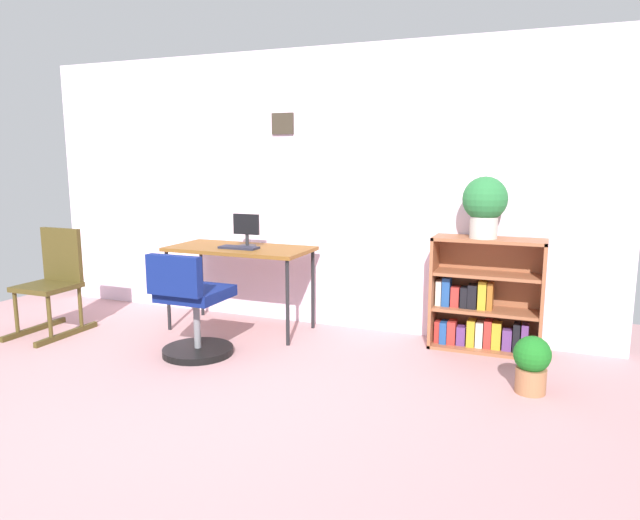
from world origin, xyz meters
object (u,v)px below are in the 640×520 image
desk (240,253)px  potted_plant_on_shelf (485,203)px  office_chair (192,311)px  keyboard (239,248)px  bookshelf_low (484,301)px  potted_plant_floor (532,363)px  monitor (247,230)px  rocking_chair (54,280)px

desk → potted_plant_on_shelf: size_ratio=2.64×
office_chair → keyboard: bearing=88.9°
potted_plant_on_shelf → desk: bearing=-174.2°
desk → office_chair: (0.02, -0.74, -0.31)m
bookshelf_low → potted_plant_on_shelf: 0.74m
keyboard → bookshelf_low: size_ratio=0.38×
bookshelf_low → potted_plant_floor: size_ratio=2.37×
monitor → potted_plant_floor: monitor is taller
rocking_chair → potted_plant_on_shelf: bearing=14.4°
potted_plant_floor → rocking_chair: bearing=-177.9°
bookshelf_low → keyboard: bearing=-170.5°
monitor → rocking_chair: 1.65m
office_chair → potted_plant_floor: 2.34m
monitor → keyboard: size_ratio=0.84×
bookshelf_low → potted_plant_floor: (0.38, -0.77, -0.18)m
office_chair → potted_plant_floor: size_ratio=2.16×
monitor → potted_plant_on_shelf: bearing=4.6°
potted_plant_floor → monitor: bearing=166.2°
monitor → potted_plant_on_shelf: size_ratio=0.61×
office_chair → rocking_chair: rocking_chair is taller
desk → office_chair: size_ratio=1.52×
desk → bookshelf_low: (1.96, 0.25, -0.28)m
desk → keyboard: (0.04, -0.08, 0.06)m
potted_plant_on_shelf → potted_plant_floor: size_ratio=1.25×
bookshelf_low → potted_plant_floor: 0.87m
monitor → potted_plant_floor: (2.30, -0.56, -0.66)m
office_chair → potted_plant_floor: bearing=5.5°
rocking_chair → bookshelf_low: rocking_chair is taller
office_chair → rocking_chair: size_ratio=0.91×
keyboard → potted_plant_on_shelf: size_ratio=0.72×
monitor → potted_plant_floor: bearing=-13.8°
monitor → office_chair: (-0.02, -0.79, -0.51)m
desk → bookshelf_low: bearing=7.1°
monitor → bookshelf_low: size_ratio=0.32×
desk → rocking_chair: bearing=-154.7°
rocking_chair → bookshelf_low: (3.35, 0.90, -0.07)m
office_chair → bookshelf_low: bookshelf_low is taller
monitor → office_chair: bearing=-91.4°
desk → potted_plant_on_shelf: potted_plant_on_shelf is taller
keyboard → rocking_chair: rocking_chair is taller
office_chair → monitor: bearing=88.6°
potted_plant_on_shelf → potted_plant_floor: 1.23m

